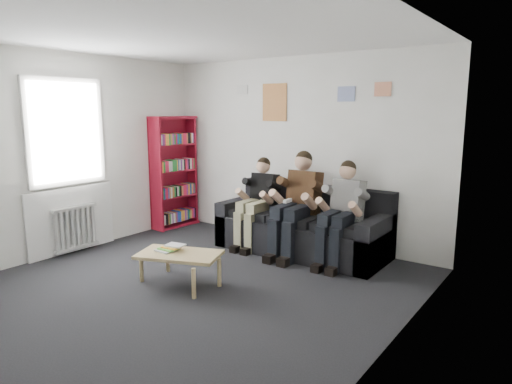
# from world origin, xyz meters

# --- Properties ---
(room_shell) EXTENTS (5.00, 5.00, 5.00)m
(room_shell) POSITION_xyz_m (0.00, 0.00, 1.35)
(room_shell) COLOR black
(room_shell) RESTS_ON ground
(sofa) EXTENTS (2.32, 0.95, 0.90)m
(sofa) POSITION_xyz_m (0.37, 2.06, 0.32)
(sofa) COLOR black
(sofa) RESTS_ON ground
(bookshelf) EXTENTS (0.28, 0.83, 1.84)m
(bookshelf) POSITION_xyz_m (-2.09, 2.04, 0.92)
(bookshelf) COLOR maroon
(bookshelf) RESTS_ON ground
(coffee_table) EXTENTS (0.91, 0.50, 0.36)m
(coffee_table) POSITION_xyz_m (-0.15, 0.20, 0.32)
(coffee_table) COLOR tan
(coffee_table) RESTS_ON ground
(game_cases) EXTENTS (0.27, 0.25, 0.07)m
(game_cases) POSITION_xyz_m (-0.30, 0.20, 0.40)
(game_cases) COLOR silver
(game_cases) RESTS_ON coffee_table
(person_left) EXTENTS (0.36, 0.78, 1.28)m
(person_left) POSITION_xyz_m (-0.28, 1.86, 0.65)
(person_left) COLOR black
(person_left) RESTS_ON sofa
(person_middle) EXTENTS (0.43, 0.91, 1.40)m
(person_middle) POSITION_xyz_m (0.37, 1.85, 0.70)
(person_middle) COLOR #50321A
(person_middle) RESTS_ON sofa
(person_right) EXTENTS (0.38, 0.82, 1.32)m
(person_right) POSITION_xyz_m (1.02, 1.86, 0.67)
(person_right) COLOR silver
(person_right) RESTS_ON sofa
(radiator) EXTENTS (0.10, 0.64, 0.60)m
(radiator) POSITION_xyz_m (-2.15, 0.20, 0.35)
(radiator) COLOR silver
(radiator) RESTS_ON ground
(window) EXTENTS (0.05, 1.30, 2.36)m
(window) POSITION_xyz_m (-2.22, 0.20, 1.03)
(window) COLOR white
(window) RESTS_ON room_shell
(poster_large) EXTENTS (0.42, 0.01, 0.55)m
(poster_large) POSITION_xyz_m (-0.40, 2.49, 2.05)
(poster_large) COLOR gold
(poster_large) RESTS_ON room_shell
(poster_blue) EXTENTS (0.25, 0.01, 0.20)m
(poster_blue) POSITION_xyz_m (0.75, 2.49, 2.15)
(poster_blue) COLOR blue
(poster_blue) RESTS_ON room_shell
(poster_pink) EXTENTS (0.22, 0.01, 0.18)m
(poster_pink) POSITION_xyz_m (1.25, 2.49, 2.20)
(poster_pink) COLOR #C83E7E
(poster_pink) RESTS_ON room_shell
(poster_sign) EXTENTS (0.20, 0.01, 0.14)m
(poster_sign) POSITION_xyz_m (-1.00, 2.49, 2.25)
(poster_sign) COLOR silver
(poster_sign) RESTS_ON room_shell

